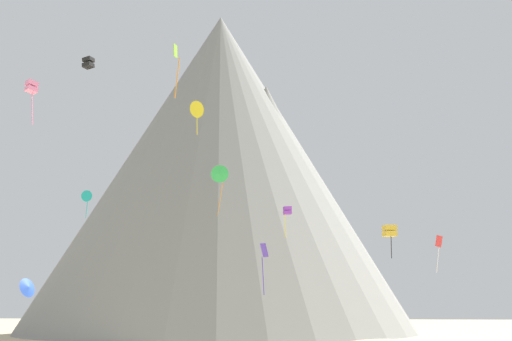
# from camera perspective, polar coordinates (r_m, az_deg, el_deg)

# --- Properties ---
(rock_massif) EXTENTS (76.09, 76.09, 56.67)m
(rock_massif) POSITION_cam_1_polar(r_m,az_deg,el_deg) (123.14, -2.14, -0.50)
(rock_massif) COLOR gray
(rock_massif) RESTS_ON ground_plane
(kite_yellow_mid) EXTENTS (1.40, 1.47, 3.44)m
(kite_yellow_mid) POSITION_cam_1_polar(r_m,az_deg,el_deg) (70.80, -4.85, 4.92)
(kite_yellow_mid) COLOR yellow
(kite_gold_low) EXTENTS (1.56, 1.57, 3.54)m
(kite_gold_low) POSITION_cam_1_polar(r_m,az_deg,el_deg) (76.78, 10.75, -4.83)
(kite_gold_low) COLOR gold
(kite_black_high) EXTENTS (1.45, 1.42, 1.36)m
(kite_black_high) POSITION_cam_1_polar(r_m,az_deg,el_deg) (91.58, -13.40, 8.47)
(kite_black_high) COLOR black
(kite_green_mid) EXTENTS (2.45, 1.50, 6.53)m
(kite_green_mid) POSITION_cam_1_polar(r_m,az_deg,el_deg) (91.10, -2.94, -0.33)
(kite_green_mid) COLOR green
(kite_violet_mid) EXTENTS (1.17, 1.15, 3.91)m
(kite_violet_mid) POSITION_cam_1_polar(r_m,az_deg,el_deg) (87.66, 2.55, -3.28)
(kite_violet_mid) COLOR purple
(kite_lime_mid) EXTENTS (0.43, 0.81, 4.55)m
(kite_lime_mid) POSITION_cam_1_polar(r_m,az_deg,el_deg) (57.93, -6.49, 8.90)
(kite_lime_mid) COLOR #8CD133
(kite_blue_low) EXTENTS (1.30, 1.84, 1.68)m
(kite_blue_low) POSITION_cam_1_polar(r_m,az_deg,el_deg) (63.89, -17.96, -8.98)
(kite_blue_low) COLOR blue
(kite_teal_mid) EXTENTS (1.45, 0.45, 3.50)m
(kite_teal_mid) POSITION_cam_1_polar(r_m,az_deg,el_deg) (91.78, -13.50, -2.04)
(kite_teal_mid) COLOR teal
(kite_indigo_low) EXTENTS (0.84, 0.95, 4.72)m
(kite_indigo_low) POSITION_cam_1_polar(r_m,az_deg,el_deg) (65.38, 0.65, -6.99)
(kite_indigo_low) COLOR #5138B2
(kite_pink_mid) EXTENTS (1.27, 1.28, 3.89)m
(kite_pink_mid) POSITION_cam_1_polar(r_m,az_deg,el_deg) (62.67, -17.70, 6.42)
(kite_pink_mid) COLOR pink
(kite_red_low) EXTENTS (0.98, 0.89, 4.12)m
(kite_red_low) POSITION_cam_1_polar(r_m,az_deg,el_deg) (81.24, 14.56, -5.82)
(kite_red_low) COLOR red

